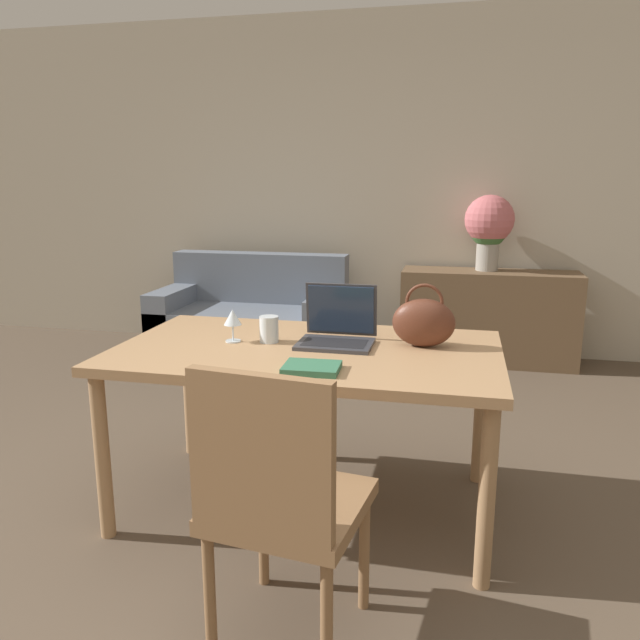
% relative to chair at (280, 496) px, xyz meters
% --- Properties ---
extents(ground_plane, '(14.00, 14.00, 0.00)m').
position_rel_chair_xyz_m(ground_plane, '(-0.21, 0.27, -0.51)').
color(ground_plane, brown).
extents(wall_back, '(10.00, 0.06, 2.70)m').
position_rel_chair_xyz_m(wall_back, '(-0.21, 3.60, 0.84)').
color(wall_back, '#BCB29E').
rests_on(wall_back, ground_plane).
extents(dining_table, '(1.59, 0.94, 0.73)m').
position_rel_chair_xyz_m(dining_table, '(-0.12, 0.85, 0.14)').
color(dining_table, '#A87F56').
rests_on(dining_table, ground_plane).
extents(chair, '(0.49, 0.49, 0.92)m').
position_rel_chair_xyz_m(chair, '(0.00, 0.00, 0.00)').
color(chair, olive).
rests_on(chair, ground_plane).
extents(couch, '(1.45, 0.78, 0.82)m').
position_rel_chair_xyz_m(couch, '(-1.12, 3.02, -0.22)').
color(couch, slate).
rests_on(couch, ground_plane).
extents(sideboard, '(1.34, 0.40, 0.72)m').
position_rel_chair_xyz_m(sideboard, '(0.72, 3.32, -0.15)').
color(sideboard, brown).
rests_on(sideboard, ground_plane).
extents(laptop, '(0.31, 0.27, 0.25)m').
position_rel_chair_xyz_m(laptop, '(-0.01, 0.96, 0.28)').
color(laptop, '#38383D').
rests_on(laptop, dining_table).
extents(drinking_glass, '(0.08, 0.08, 0.11)m').
position_rel_chair_xyz_m(drinking_glass, '(-0.30, 0.89, 0.27)').
color(drinking_glass, silver).
rests_on(drinking_glass, dining_table).
extents(wine_glass, '(0.08, 0.08, 0.14)m').
position_rel_chair_xyz_m(wine_glass, '(-0.46, 0.87, 0.32)').
color(wine_glass, silver).
rests_on(wine_glass, dining_table).
extents(handbag, '(0.26, 0.13, 0.27)m').
position_rel_chair_xyz_m(handbag, '(0.35, 0.96, 0.32)').
color(handbag, '#592D1E').
rests_on(handbag, dining_table).
extents(flower_vase, '(0.37, 0.37, 0.58)m').
position_rel_chair_xyz_m(flower_vase, '(0.69, 3.36, 0.56)').
color(flower_vase, '#9E998E').
rests_on(flower_vase, sideboard).
extents(book, '(0.21, 0.17, 0.02)m').
position_rel_chair_xyz_m(book, '(-0.03, 0.53, 0.23)').
color(book, '#336B4C').
rests_on(book, dining_table).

